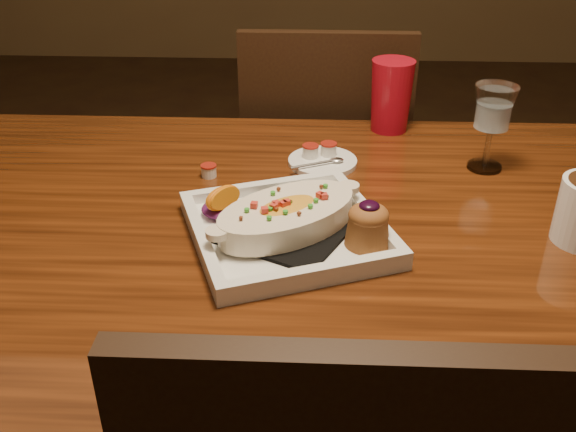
{
  "coord_description": "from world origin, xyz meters",
  "views": [
    {
      "loc": [
        -0.02,
        -0.9,
        1.28
      ],
      "look_at": [
        -0.06,
        -0.02,
        0.77
      ],
      "focal_mm": 40.0,
      "sensor_mm": 36.0,
      "label": 1
    }
  ],
  "objects_px": {
    "goblet": "(493,112)",
    "table": "(326,271)",
    "red_tumbler": "(391,96)",
    "saucer": "(321,159)",
    "chair_far": "(323,180)",
    "plate": "(293,222)"
  },
  "relations": [
    {
      "from": "table",
      "to": "chair_far",
      "type": "xyz_separation_m",
      "value": [
        -0.0,
        0.63,
        -0.15
      ]
    },
    {
      "from": "goblet",
      "to": "red_tumbler",
      "type": "relative_size",
      "value": 1.07
    },
    {
      "from": "red_tumbler",
      "to": "saucer",
      "type": "bearing_deg",
      "value": -128.87
    },
    {
      "from": "chair_far",
      "to": "red_tumbler",
      "type": "relative_size",
      "value": 6.18
    },
    {
      "from": "table",
      "to": "saucer",
      "type": "distance_m",
      "value": 0.24
    },
    {
      "from": "goblet",
      "to": "saucer",
      "type": "height_order",
      "value": "goblet"
    },
    {
      "from": "table",
      "to": "plate",
      "type": "bearing_deg",
      "value": -136.87
    },
    {
      "from": "plate",
      "to": "saucer",
      "type": "bearing_deg",
      "value": 60.37
    },
    {
      "from": "saucer",
      "to": "red_tumbler",
      "type": "xyz_separation_m",
      "value": [
        0.14,
        0.18,
        0.07
      ]
    },
    {
      "from": "red_tumbler",
      "to": "table",
      "type": "bearing_deg",
      "value": -108.53
    },
    {
      "from": "goblet",
      "to": "table",
      "type": "bearing_deg",
      "value": -144.31
    },
    {
      "from": "plate",
      "to": "goblet",
      "type": "bearing_deg",
      "value": 16.54
    },
    {
      "from": "red_tumbler",
      "to": "chair_far",
      "type": "bearing_deg",
      "value": 120.28
    },
    {
      "from": "chair_far",
      "to": "saucer",
      "type": "height_order",
      "value": "chair_far"
    },
    {
      "from": "table",
      "to": "saucer",
      "type": "height_order",
      "value": "saucer"
    },
    {
      "from": "table",
      "to": "chair_far",
      "type": "distance_m",
      "value": 0.65
    },
    {
      "from": "chair_far",
      "to": "plate",
      "type": "relative_size",
      "value": 2.53
    },
    {
      "from": "chair_far",
      "to": "red_tumbler",
      "type": "height_order",
      "value": "chair_far"
    },
    {
      "from": "table",
      "to": "goblet",
      "type": "distance_m",
      "value": 0.42
    },
    {
      "from": "plate",
      "to": "red_tumbler",
      "type": "height_order",
      "value": "red_tumbler"
    },
    {
      "from": "table",
      "to": "plate",
      "type": "xyz_separation_m",
      "value": [
        -0.05,
        -0.05,
        0.13
      ]
    },
    {
      "from": "chair_far",
      "to": "saucer",
      "type": "xyz_separation_m",
      "value": [
        -0.01,
        -0.41,
        0.25
      ]
    }
  ]
}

